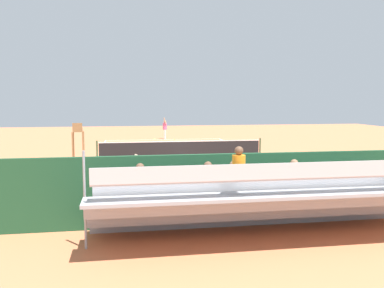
# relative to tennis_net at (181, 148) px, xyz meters

# --- Properties ---
(ground_plane) EXTENTS (60.00, 60.00, 0.00)m
(ground_plane) POSITION_rel_tennis_net_xyz_m (0.00, 0.00, -0.50)
(ground_plane) COLOR #CC7047
(court_line_markings) EXTENTS (10.10, 22.20, 0.01)m
(court_line_markings) POSITION_rel_tennis_net_xyz_m (0.00, -0.04, -0.50)
(court_line_markings) COLOR white
(court_line_markings) RESTS_ON ground
(tennis_net) EXTENTS (10.30, 0.10, 1.07)m
(tennis_net) POSITION_rel_tennis_net_xyz_m (0.00, 0.00, 0.00)
(tennis_net) COLOR black
(tennis_net) RESTS_ON ground
(backdrop_wall) EXTENTS (18.00, 0.16, 2.00)m
(backdrop_wall) POSITION_rel_tennis_net_xyz_m (0.00, 14.00, 0.50)
(backdrop_wall) COLOR #1E4C2D
(backdrop_wall) RESTS_ON ground
(bleacher_stand) EXTENTS (9.06, 2.40, 2.48)m
(bleacher_stand) POSITION_rel_tennis_net_xyz_m (0.05, 15.35, 0.46)
(bleacher_stand) COLOR #9EA0A5
(bleacher_stand) RESTS_ON ground
(umpire_chair) EXTENTS (0.67, 0.67, 2.14)m
(umpire_chair) POSITION_rel_tennis_net_xyz_m (6.20, -0.10, 0.81)
(umpire_chair) COLOR olive
(umpire_chair) RESTS_ON ground
(courtside_bench) EXTENTS (1.80, 0.40, 0.93)m
(courtside_bench) POSITION_rel_tennis_net_xyz_m (-3.45, 13.27, 0.06)
(courtside_bench) COLOR #9E754C
(courtside_bench) RESTS_ON ground
(equipment_bag) EXTENTS (0.90, 0.36, 0.36)m
(equipment_bag) POSITION_rel_tennis_net_xyz_m (-1.43, 13.40, -0.32)
(equipment_bag) COLOR #334C8C
(equipment_bag) RESTS_ON ground
(tennis_player) EXTENTS (0.39, 0.54, 1.93)m
(tennis_player) POSITION_rel_tennis_net_xyz_m (-0.17, -11.48, 0.51)
(tennis_player) COLOR white
(tennis_player) RESTS_ON ground
(tennis_racket) EXTENTS (0.36, 0.58, 0.03)m
(tennis_racket) POSITION_rel_tennis_net_xyz_m (0.70, -11.49, -0.49)
(tennis_racket) COLOR black
(tennis_racket) RESTS_ON ground
(tennis_ball_near) EXTENTS (0.07, 0.07, 0.07)m
(tennis_ball_near) POSITION_rel_tennis_net_xyz_m (-0.03, -7.73, -0.47)
(tennis_ball_near) COLOR #CCDB33
(tennis_ball_near) RESTS_ON ground
(tennis_ball_far) EXTENTS (0.07, 0.07, 0.07)m
(tennis_ball_far) POSITION_rel_tennis_net_xyz_m (-0.92, -10.74, -0.47)
(tennis_ball_far) COLOR #CCDB33
(tennis_ball_far) RESTS_ON ground
(line_judge) EXTENTS (0.45, 0.56, 1.93)m
(line_judge) POSITION_rel_tennis_net_xyz_m (3.35, 13.29, 0.51)
(line_judge) COLOR #232328
(line_judge) RESTS_ON ground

